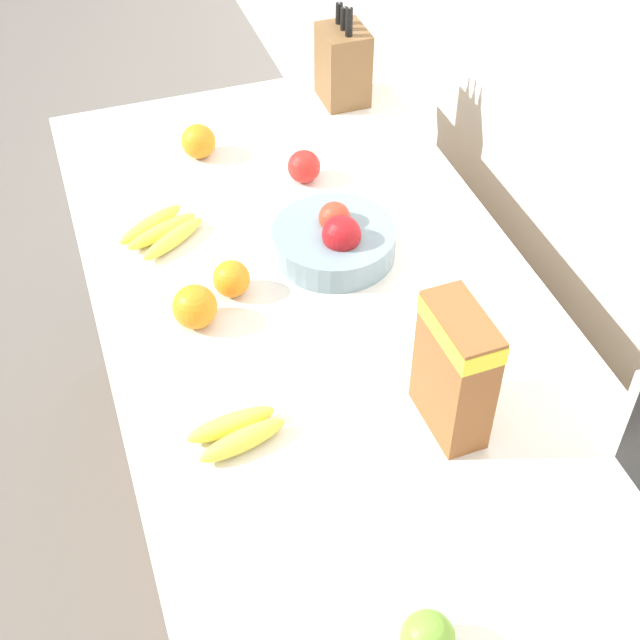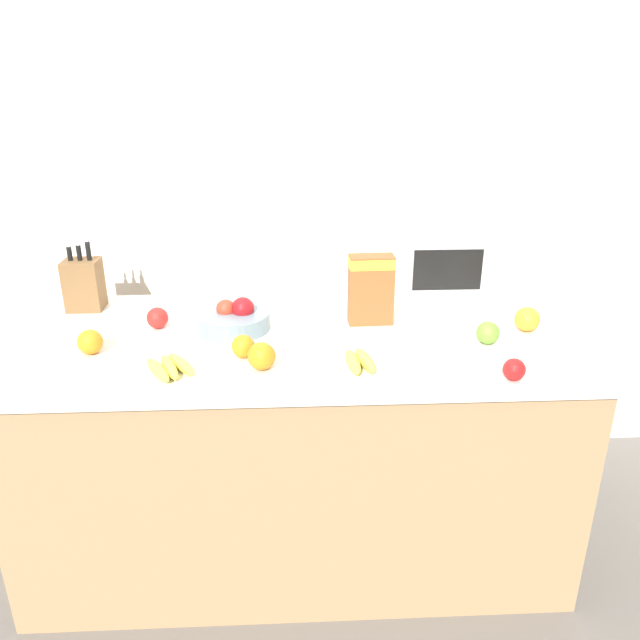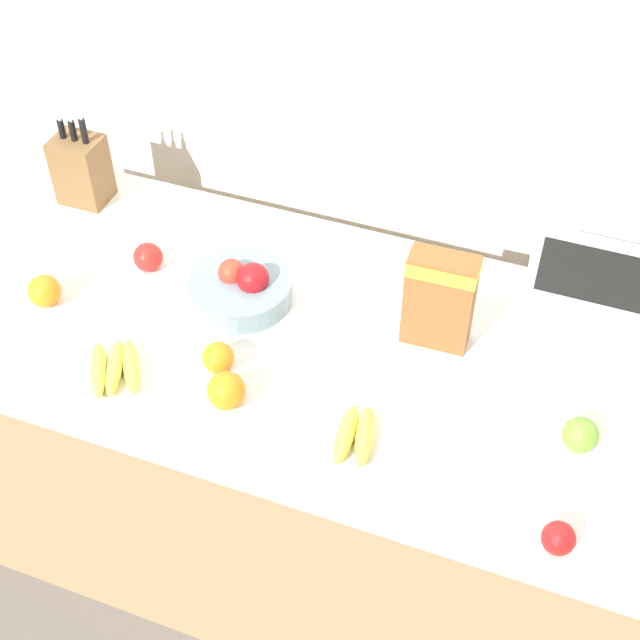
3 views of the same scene
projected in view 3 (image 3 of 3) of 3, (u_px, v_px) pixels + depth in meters
name	position (u px, v px, depth m)	size (l,w,h in m)	color
ground_plane	(315.00, 536.00, 2.73)	(14.00, 14.00, 0.00)	slate
wall_back	(404.00, 48.00, 2.26)	(9.00, 0.06, 2.60)	silver
counter	(314.00, 450.00, 2.43)	(1.90, 0.88, 0.87)	tan
knife_block	(81.00, 169.00, 2.45)	(0.13, 0.11, 0.29)	brown
small_monitor	(597.00, 275.00, 2.10)	(0.32, 0.03, 0.23)	#B7B7BC
cereal_box	(440.00, 296.00, 2.03)	(0.16, 0.08, 0.25)	brown
fruit_bowl	(241.00, 288.00, 2.20)	(0.26, 0.26, 0.12)	gray
banana_bunch_left	(115.00, 368.00, 2.03)	(0.18, 0.20, 0.03)	yellow
banana_bunch_right	(355.00, 435.00, 1.89)	(0.10, 0.17, 0.04)	yellow
apple_leftmost	(148.00, 257.00, 2.28)	(0.08, 0.08, 0.08)	red
apple_by_knife_block	(558.00, 538.00, 1.70)	(0.07, 0.07, 0.07)	red
apple_rear	(580.00, 435.00, 1.87)	(0.08, 0.08, 0.08)	#6B9E33
orange_front_right	(45.00, 291.00, 2.18)	(0.08, 0.08, 0.08)	orange
orange_near_bowl	(218.00, 358.00, 2.03)	(0.07, 0.07, 0.07)	orange
orange_front_center	(226.00, 391.00, 1.95)	(0.09, 0.09, 0.09)	orange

